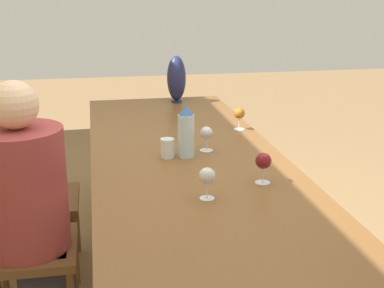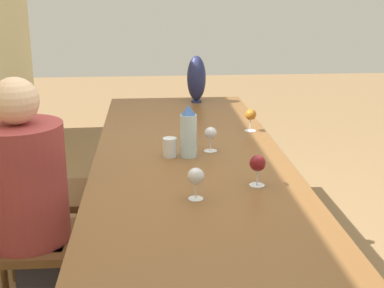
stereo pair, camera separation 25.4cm
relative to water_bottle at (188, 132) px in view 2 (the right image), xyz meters
name	(u,v)px [view 2 (the right image)]	position (x,y,z in m)	size (l,w,h in m)	color
dining_table	(191,170)	(-0.02, -0.01, -0.19)	(2.90, 0.96, 0.77)	brown
water_bottle	(188,132)	(0.00, 0.00, 0.00)	(0.08, 0.08, 0.26)	silver
water_tumbler	(170,147)	(0.00, 0.09, -0.08)	(0.07, 0.07, 0.10)	silver
vase	(196,78)	(1.26, -0.15, 0.05)	(0.14, 0.14, 0.34)	#1E234C
wine_glass_0	(258,164)	(-0.42, -0.26, -0.03)	(0.07, 0.07, 0.14)	silver
wine_glass_1	(251,115)	(0.45, -0.40, -0.03)	(0.07, 0.07, 0.13)	silver
wine_glass_2	(196,177)	(-0.55, 0.01, -0.03)	(0.07, 0.07, 0.13)	silver
wine_glass_3	(211,134)	(0.08, -0.12, -0.04)	(0.07, 0.07, 0.13)	silver
chair_near	(11,228)	(-0.20, 0.85, -0.40)	(0.44, 0.44, 0.96)	brown
chair_far	(36,184)	(0.38, 0.85, -0.40)	(0.44, 0.44, 0.96)	brown
person_near	(28,201)	(-0.20, 0.76, -0.26)	(0.40, 0.40, 1.22)	#2D2D38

